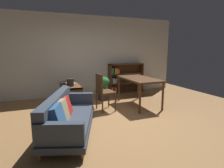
{
  "coord_description": "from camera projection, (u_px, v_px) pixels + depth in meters",
  "views": [
    {
      "loc": [
        -1.45,
        -3.58,
        1.55
      ],
      "look_at": [
        0.05,
        0.27,
        0.79
      ],
      "focal_mm": 29.48,
      "sensor_mm": 36.0,
      "label": 1
    }
  ],
  "objects": [
    {
      "name": "back_wall_panel",
      "position": [
        85.0,
        56.0,
        6.31
      ],
      "size": [
        6.8,
        0.1,
        2.7
      ],
      "primitive_type": "cube",
      "color": "silver",
      "rests_on": "ground_plane"
    },
    {
      "name": "dining_table",
      "position": [
        139.0,
        81.0,
        5.15
      ],
      "size": [
        0.77,
        1.39,
        0.78
      ],
      "color": "#56351E",
      "rests_on": "ground_plane"
    },
    {
      "name": "media_console",
      "position": [
        70.0,
        95.0,
        5.19
      ],
      "size": [
        0.45,
        1.26,
        0.62
      ],
      "color": "brown",
      "rests_on": "ground_plane"
    },
    {
      "name": "fabric_couch",
      "position": [
        66.0,
        116.0,
        3.42
      ],
      "size": [
        1.32,
        2.06,
        0.72
      ],
      "color": "olive",
      "rests_on": "ground_plane"
    },
    {
      "name": "desk_speaker",
      "position": [
        70.0,
        82.0,
        4.81
      ],
      "size": [
        0.18,
        0.18,
        0.2
      ],
      "color": "#2D2823",
      "rests_on": "media_console"
    },
    {
      "name": "open_laptop",
      "position": [
        68.0,
        83.0,
        5.18
      ],
      "size": [
        0.47,
        0.32,
        0.08
      ],
      "color": "silver",
      "rests_on": "media_console"
    },
    {
      "name": "potted_floor_plant",
      "position": [
        103.0,
        85.0,
        5.74
      ],
      "size": [
        0.45,
        0.47,
        0.75
      ],
      "color": "#333338",
      "rests_on": "ground_plane"
    },
    {
      "name": "bookshelf",
      "position": [
        123.0,
        78.0,
        6.8
      ],
      "size": [
        1.32,
        0.29,
        1.07
      ],
      "color": "#56351E",
      "rests_on": "ground_plane"
    },
    {
      "name": "dining_chair_near",
      "position": [
        103.0,
        90.0,
        4.71
      ],
      "size": [
        0.42,
        0.48,
        0.96
      ],
      "color": "#56351E",
      "rests_on": "ground_plane"
    },
    {
      "name": "ground_plane",
      "position": [
        114.0,
        121.0,
        4.08
      ],
      "size": [
        8.16,
        8.16,
        0.0
      ],
      "primitive_type": "plane",
      "color": "#9E7042"
    }
  ]
}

